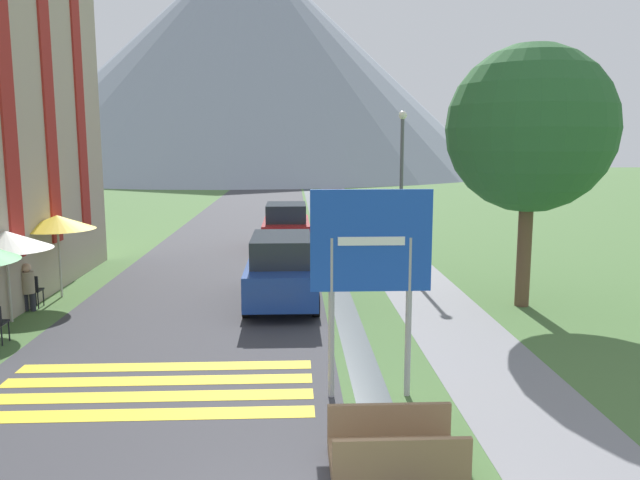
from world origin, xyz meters
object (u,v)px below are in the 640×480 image
Objects in this scene: parked_car_near at (282,269)px; cafe_chair_far_left at (24,289)px; footbridge at (395,451)px; cafe_umbrella_middle_white at (6,240)px; road_sign at (371,260)px; streetlamp at (401,175)px; cafe_umbrella_rear_yellow at (57,222)px; tree_by_path at (530,129)px; person_seated_far at (28,285)px; cafe_chair_far_right at (32,288)px; parked_car_far at (286,226)px.

cafe_chair_far_left is at bearing -177.77° from parked_car_near.
footbridge is 10.75m from cafe_umbrella_middle_white.
streetlamp is (2.42, 11.09, 0.78)m from road_sign.
cafe_umbrella_middle_white is 2.43m from cafe_umbrella_rear_yellow.
road_sign is 2.03× the size of footbridge.
parked_car_near is 0.68× the size of tree_by_path.
parked_car_near is 6.22m from cafe_umbrella_rear_yellow.
person_seated_far is 0.18× the size of tree_by_path.
person_seated_far is at bearing 134.76° from footbridge.
cafe_chair_far_right reaches higher than footbridge.
road_sign is 0.52× the size of tree_by_path.
cafe_chair_far_right is 0.13× the size of tree_by_path.
road_sign is 6.55m from parked_car_near.
parked_car_far is 9.79m from cafe_umbrella_rear_yellow.
cafe_umbrella_middle_white is 0.33× the size of tree_by_path.
road_sign is at bearing -84.13° from parked_car_far.
parked_car_far reaches higher than person_seated_far.
road_sign reaches higher than parked_car_near.
cafe_chair_far_left is (-8.09, 5.96, -1.80)m from road_sign.
tree_by_path reaches higher than cafe_umbrella_rear_yellow.
cafe_chair_far_right is at bearing -177.79° from parked_car_near.
road_sign reaches higher than footbridge.
footbridge is (0.05, -2.32, -2.08)m from road_sign.
person_seated_far is at bearing 89.02° from cafe_umbrella_middle_white.
streetlamp is at bearing 112.55° from tree_by_path.
parked_car_far reaches higher than footbridge.
cafe_chair_far_right is at bearing 178.63° from tree_by_path.
person_seated_far is at bearing -54.87° from cafe_chair_far_left.
tree_by_path reaches higher than streetlamp.
tree_by_path is at bearing -67.45° from streetlamp.
footbridge is 11.61m from cafe_chair_far_left.
streetlamp reaches higher than cafe_chair_far_left.
person_seated_far is 13.13m from tree_by_path.
parked_car_near is at bearing 13.23° from cafe_umbrella_middle_white.
road_sign is 14.85m from parked_car_far.
cafe_umbrella_middle_white is (-6.38, -9.99, 1.04)m from parked_car_far.
cafe_umbrella_middle_white is at bearing -166.77° from parked_car_near.
road_sign is 11.38m from streetlamp.
cafe_umbrella_middle_white is at bearing 138.49° from footbridge.
parked_car_near reaches higher than cafe_chair_far_left.
cafe_umbrella_rear_yellow is (-7.65, 9.44, 1.83)m from footbridge.
parked_car_near and parked_car_far have the same top height.
streetlamp is (3.97, 4.88, 2.18)m from parked_car_near.
tree_by_path is at bearing 59.93° from footbridge.
footbridge is at bearing -50.98° from cafe_umbrella_rear_yellow.
parked_car_far is at bearing 59.02° from cafe_chair_far_right.
cafe_umbrella_rear_yellow reaches higher than cafe_chair_far_right.
footbridge is 13.91m from streetlamp.
footbridge is 0.78× the size of cafe_umbrella_middle_white.
parked_car_near is 6.60m from cafe_umbrella_middle_white.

